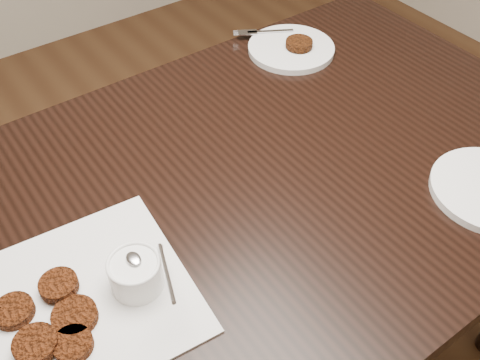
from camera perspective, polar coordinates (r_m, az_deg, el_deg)
name	(u,v)px	position (r m, az deg, el deg)	size (l,w,h in m)	color
table	(256,289)	(1.32, 1.67, -11.20)	(1.33, 0.85, 0.75)	black
napkin	(84,299)	(0.89, -15.77, -11.73)	(0.31, 0.31, 0.00)	white
sauce_ramekin	(133,262)	(0.83, -11.00, -8.28)	(0.11, 0.11, 0.12)	white
patty_cluster	(58,323)	(0.86, -18.26, -13.85)	(0.22, 0.22, 0.02)	#67270D
plate_with_patty	(291,46)	(1.36, 5.32, 13.64)	(0.21, 0.21, 0.03)	white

